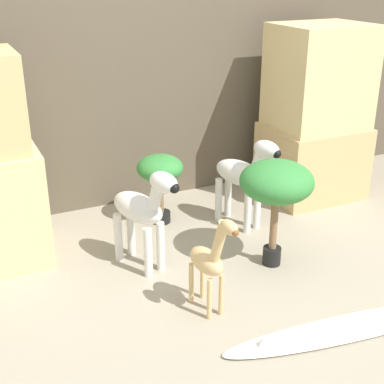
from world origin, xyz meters
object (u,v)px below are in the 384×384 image
at_px(giraffe_figurine, 210,259).
at_px(surfboard, 349,328).
at_px(zebra_right, 244,174).
at_px(zebra_left, 143,209).
at_px(potted_palm_back, 277,184).
at_px(potted_palm_front, 160,172).

bearing_deg(giraffe_figurine, surfboard, -38.21).
xyz_separation_m(zebra_right, zebra_left, (-0.82, -0.24, 0.00)).
distance_m(potted_palm_back, surfboard, 0.88).
distance_m(zebra_left, surfboard, 1.30).
relative_size(potted_palm_back, surfboard, 0.47).
bearing_deg(surfboard, potted_palm_back, 89.84).
height_order(zebra_left, potted_palm_front, zebra_left).
relative_size(giraffe_figurine, potted_palm_front, 1.20).
xyz_separation_m(giraffe_figurine, surfboard, (0.57, -0.45, -0.30)).
height_order(potted_palm_front, potted_palm_back, potted_palm_back).
height_order(potted_palm_back, surfboard, potted_palm_back).
bearing_deg(giraffe_figurine, potted_palm_back, 25.57).
bearing_deg(potted_palm_front, zebra_right, -30.86).
distance_m(zebra_right, potted_palm_front, 0.57).
bearing_deg(potted_palm_front, giraffe_figurine, -98.87).
xyz_separation_m(potted_palm_back, surfboard, (-0.00, -0.72, -0.52)).
distance_m(potted_palm_front, surfboard, 1.64).
relative_size(potted_palm_front, potted_palm_back, 0.75).
bearing_deg(zebra_left, giraffe_figurine, -74.79).
height_order(zebra_right, surfboard, zebra_right).
height_order(zebra_right, potted_palm_back, zebra_right).
height_order(zebra_left, giraffe_figurine, zebra_left).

